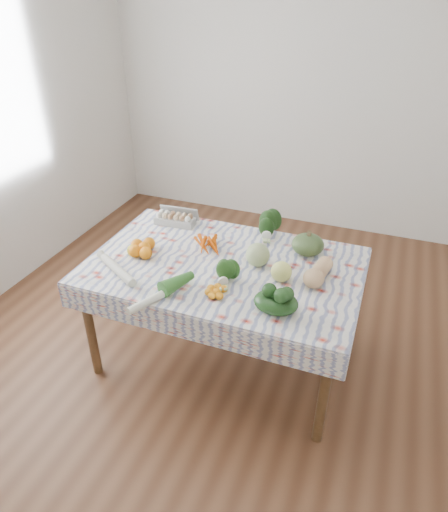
{
  "coord_description": "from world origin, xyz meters",
  "views": [
    {
      "loc": [
        0.85,
        -2.21,
        2.27
      ],
      "look_at": [
        0.0,
        0.0,
        0.82
      ],
      "focal_mm": 32.0,
      "sensor_mm": 36.0,
      "label": 1
    }
  ],
  "objects_px": {
    "egg_carton": "(175,220)",
    "grapefruit": "(281,272)",
    "kabocha_squash": "(308,244)",
    "cabbage": "(258,255)",
    "dining_table": "(224,275)",
    "butternut_squash": "(318,271)"
  },
  "relations": [
    {
      "from": "kabocha_squash",
      "to": "grapefruit",
      "type": "relative_size",
      "value": 1.67
    },
    {
      "from": "butternut_squash",
      "to": "grapefruit",
      "type": "height_order",
      "value": "same"
    },
    {
      "from": "dining_table",
      "to": "cabbage",
      "type": "xyz_separation_m",
      "value": [
        0.19,
        0.06,
        0.16
      ]
    },
    {
      "from": "dining_table",
      "to": "kabocha_squash",
      "type": "relative_size",
      "value": 7.84
    },
    {
      "from": "dining_table",
      "to": "kabocha_squash",
      "type": "height_order",
      "value": "kabocha_squash"
    },
    {
      "from": "cabbage",
      "to": "butternut_squash",
      "type": "relative_size",
      "value": 0.56
    },
    {
      "from": "kabocha_squash",
      "to": "cabbage",
      "type": "distance_m",
      "value": 0.35
    },
    {
      "from": "egg_carton",
      "to": "cabbage",
      "type": "height_order",
      "value": "cabbage"
    },
    {
      "from": "dining_table",
      "to": "butternut_squash",
      "type": "bearing_deg",
      "value": 3.1
    },
    {
      "from": "dining_table",
      "to": "grapefruit",
      "type": "xyz_separation_m",
      "value": [
        0.37,
        -0.05,
        0.14
      ]
    },
    {
      "from": "egg_carton",
      "to": "grapefruit",
      "type": "bearing_deg",
      "value": -28.39
    },
    {
      "from": "kabocha_squash",
      "to": "cabbage",
      "type": "height_order",
      "value": "cabbage"
    },
    {
      "from": "dining_table",
      "to": "butternut_squash",
      "type": "height_order",
      "value": "butternut_squash"
    },
    {
      "from": "dining_table",
      "to": "cabbage",
      "type": "bearing_deg",
      "value": 18.07
    },
    {
      "from": "dining_table",
      "to": "kabocha_squash",
      "type": "bearing_deg",
      "value": 34.21
    },
    {
      "from": "cabbage",
      "to": "grapefruit",
      "type": "bearing_deg",
      "value": -32.11
    },
    {
      "from": "cabbage",
      "to": "butternut_squash",
      "type": "distance_m",
      "value": 0.38
    },
    {
      "from": "kabocha_squash",
      "to": "butternut_squash",
      "type": "distance_m",
      "value": 0.3
    },
    {
      "from": "egg_carton",
      "to": "butternut_squash",
      "type": "bearing_deg",
      "value": -20.55
    },
    {
      "from": "dining_table",
      "to": "butternut_squash",
      "type": "distance_m",
      "value": 0.59
    },
    {
      "from": "dining_table",
      "to": "butternut_squash",
      "type": "relative_size",
      "value": 6.09
    },
    {
      "from": "dining_table",
      "to": "cabbage",
      "type": "relative_size",
      "value": 10.91
    }
  ]
}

